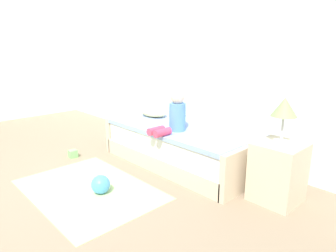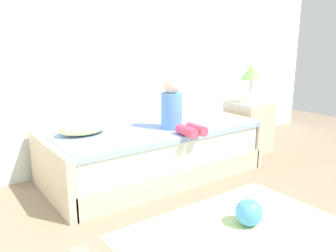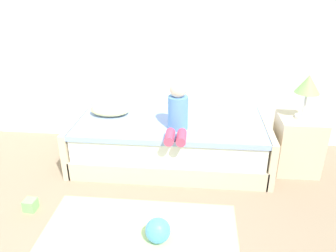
# 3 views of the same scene
# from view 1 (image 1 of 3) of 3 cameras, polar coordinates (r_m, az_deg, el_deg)

# --- Properties ---
(ground_plane) EXTENTS (9.20, 9.20, 0.00)m
(ground_plane) POSITION_cam_1_polar(r_m,az_deg,el_deg) (3.53, -28.61, -12.13)
(ground_plane) COLOR gray
(wall_rear) EXTENTS (7.20, 0.10, 2.90)m
(wall_rear) POSITION_cam_1_polar(r_m,az_deg,el_deg) (4.52, 3.11, 14.44)
(wall_rear) COLOR silver
(wall_rear) RESTS_ON ground
(bed) EXTENTS (2.11, 1.00, 0.50)m
(bed) POSITION_cam_1_polar(r_m,az_deg,el_deg) (3.91, 2.66, -3.64)
(bed) COLOR beige
(bed) RESTS_ON ground
(nightstand) EXTENTS (0.44, 0.44, 0.60)m
(nightstand) POSITION_cam_1_polar(r_m,az_deg,el_deg) (3.15, 20.41, -8.38)
(nightstand) COLOR beige
(nightstand) RESTS_ON ground
(table_lamp) EXTENTS (0.24, 0.24, 0.45)m
(table_lamp) POSITION_cam_1_polar(r_m,az_deg,el_deg) (2.96, 21.53, 3.00)
(table_lamp) COLOR silver
(table_lamp) RESTS_ON nightstand
(child_figure) EXTENTS (0.20, 0.51, 0.50)m
(child_figure) POSITION_cam_1_polar(r_m,az_deg,el_deg) (3.57, 1.28, 2.17)
(child_figure) COLOR #598CD1
(child_figure) RESTS_ON bed
(pillow) EXTENTS (0.44, 0.30, 0.13)m
(pillow) POSITION_cam_1_polar(r_m,az_deg,el_deg) (4.37, -2.80, 2.72)
(pillow) COLOR #F2E58C
(pillow) RESTS_ON bed
(toy_ball) EXTENTS (0.20, 0.20, 0.20)m
(toy_ball) POSITION_cam_1_polar(r_m,az_deg,el_deg) (3.24, -12.89, -10.94)
(toy_ball) COLOR #4C99E5
(toy_ball) RESTS_ON ground
(area_rug) EXTENTS (1.60, 1.10, 0.01)m
(area_rug) POSITION_cam_1_polar(r_m,az_deg,el_deg) (3.39, -15.07, -11.72)
(area_rug) COLOR #B2D189
(area_rug) RESTS_ON ground
(toy_block) EXTENTS (0.11, 0.11, 0.11)m
(toy_block) POSITION_cam_1_polar(r_m,az_deg,el_deg) (4.35, -17.88, -5.11)
(toy_block) COLOR #7FD872
(toy_block) RESTS_ON ground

